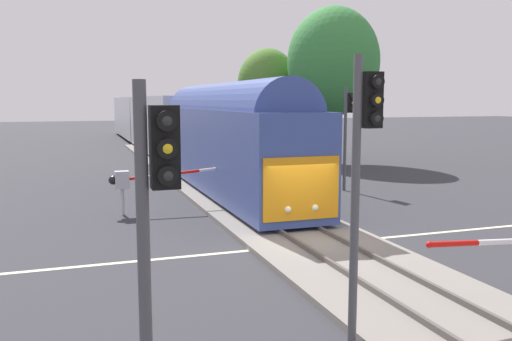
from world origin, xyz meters
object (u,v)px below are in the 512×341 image
at_px(crossing_gate_far, 139,179).
at_px(traffic_signal_median, 364,156).
at_px(elm_centre_background, 267,84).
at_px(traffic_signal_far_side, 348,122).
at_px(commuter_train, 164,123).
at_px(oak_far_right, 333,62).
at_px(traffic_signal_near_left, 155,214).

xyz_separation_m(crossing_gate_far, traffic_signal_median, (2.43, -13.62, 2.21)).
bearing_deg(elm_centre_background, traffic_signal_far_side, -95.42).
xyz_separation_m(commuter_train, oak_far_right, (10.94, -8.87, 4.64)).
bearing_deg(commuter_train, elm_centre_background, -27.54).
relative_size(elm_centre_background, oak_far_right, 0.77).
xyz_separation_m(traffic_signal_median, oak_far_right, (13.23, 27.31, 3.73)).
xyz_separation_m(traffic_signal_median, elm_centre_background, (9.95, 32.19, 2.21)).
relative_size(commuter_train, traffic_signal_near_left, 12.41).
bearing_deg(oak_far_right, crossing_gate_far, -138.85).
relative_size(commuter_train, elm_centre_background, 6.96).
bearing_deg(traffic_signal_far_side, traffic_signal_near_left, -124.49).
bearing_deg(commuter_train, traffic_signal_near_left, -99.41).
height_order(traffic_signal_median, elm_centre_background, elm_centre_background).
bearing_deg(traffic_signal_far_side, crossing_gate_far, -167.34).
bearing_deg(traffic_signal_far_side, commuter_train, 106.91).
distance_m(traffic_signal_far_side, oak_far_right, 12.83).
xyz_separation_m(traffic_signal_near_left, elm_centre_background, (13.99, 34.28, 2.58)).
distance_m(crossing_gate_far, oak_far_right, 21.64).
relative_size(traffic_signal_median, elm_centre_background, 0.63).
height_order(traffic_signal_far_side, traffic_signal_near_left, traffic_signal_far_side).
relative_size(traffic_signal_far_side, oak_far_right, 0.47).
relative_size(commuter_train, traffic_signal_far_side, 11.44).
height_order(commuter_train, oak_far_right, oak_far_right).
relative_size(traffic_signal_median, traffic_signal_far_side, 1.03).
bearing_deg(oak_far_right, traffic_signal_near_left, -120.45).
bearing_deg(crossing_gate_far, elm_centre_background, 56.32).
height_order(commuter_train, elm_centre_background, elm_centre_background).
bearing_deg(crossing_gate_far, oak_far_right, 41.15).
xyz_separation_m(commuter_train, traffic_signal_median, (-2.30, -36.18, 0.91)).
relative_size(commuter_train, crossing_gate_far, 10.26).
bearing_deg(traffic_signal_near_left, crossing_gate_far, 84.15).
relative_size(traffic_signal_median, traffic_signal_near_left, 1.11).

